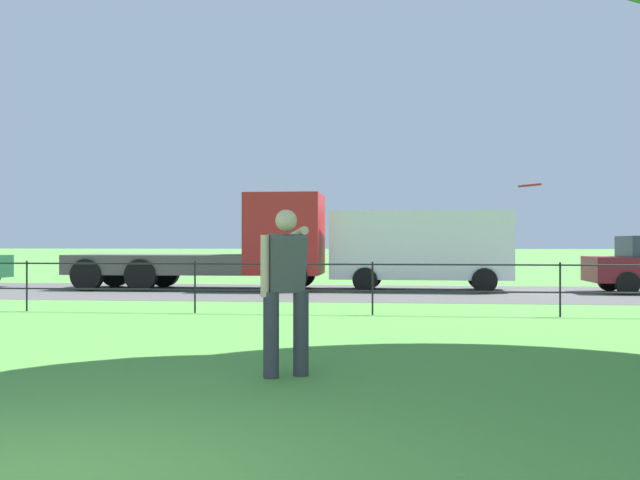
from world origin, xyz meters
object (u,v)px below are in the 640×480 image
(frisbee, at_px, (530,185))
(panel_van_right, at_px, (421,246))
(flatbed_truck_far_left, at_px, (235,247))
(person_thrower, at_px, (286,286))

(frisbee, distance_m, panel_van_right, 11.97)
(flatbed_truck_far_left, bearing_deg, panel_van_right, 1.55)
(flatbed_truck_far_left, height_order, panel_van_right, flatbed_truck_far_left)
(person_thrower, height_order, panel_van_right, panel_van_right)
(frisbee, relative_size, flatbed_truck_far_left, 0.05)
(frisbee, bearing_deg, flatbed_truck_far_left, 118.02)
(person_thrower, height_order, flatbed_truck_far_left, flatbed_truck_far_left)
(frisbee, distance_m, flatbed_truck_far_left, 13.36)
(frisbee, xyz_separation_m, panel_van_right, (-0.91, 11.92, -0.77))
(panel_van_right, bearing_deg, flatbed_truck_far_left, -178.45)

